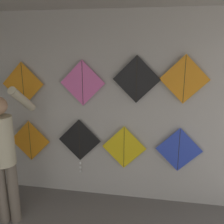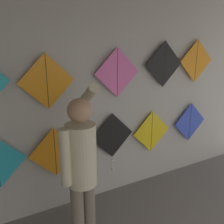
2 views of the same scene
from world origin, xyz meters
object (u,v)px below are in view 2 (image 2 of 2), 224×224
(shopkeeper, at_px, (81,165))
(kite_2, at_px, (112,138))
(kite_1, at_px, (55,152))
(kite_7, at_px, (117,73))
(kite_6, at_px, (47,82))
(kite_3, at_px, (152,132))
(kite_9, at_px, (196,61))
(kite_8, at_px, (164,64))
(kite_4, at_px, (190,122))

(shopkeeper, distance_m, kite_2, 1.09)
(kite_1, height_order, kite_7, kite_7)
(kite_7, bearing_deg, shopkeeper, -137.30)
(shopkeeper, bearing_deg, kite_7, 27.27)
(shopkeeper, distance_m, kite_6, 1.06)
(kite_3, distance_m, kite_9, 1.30)
(kite_1, relative_size, kite_6, 1.00)
(kite_8, bearing_deg, kite_4, 0.00)
(kite_6, height_order, kite_7, kite_7)
(shopkeeper, distance_m, kite_4, 2.37)
(kite_8, xyz_separation_m, kite_9, (0.64, 0.00, 0.02))
(kite_4, relative_size, kite_6, 1.00)
(kite_6, bearing_deg, kite_3, 0.00)
(kite_1, xyz_separation_m, kite_9, (2.30, 0.00, 1.03))
(kite_3, distance_m, kite_4, 0.79)
(kite_3, relative_size, kite_7, 1.00)
(kite_2, distance_m, kite_9, 1.79)
(kite_9, bearing_deg, kite_7, 180.00)
(kite_1, xyz_separation_m, kite_8, (1.67, 0.00, 1.01))
(kite_8, bearing_deg, kite_3, 180.00)
(kite_2, relative_size, kite_7, 1.31)
(kite_2, height_order, kite_4, kite_2)
(kite_2, bearing_deg, kite_8, 0.05)
(kite_4, height_order, kite_8, kite_8)
(kite_3, relative_size, kite_6, 1.00)
(shopkeeper, relative_size, kite_2, 2.12)
(shopkeeper, height_order, kite_9, kite_9)
(kite_2, bearing_deg, kite_1, 179.95)
(kite_8, bearing_deg, kite_7, 180.00)
(kite_4, bearing_deg, kite_3, 180.00)
(shopkeeper, relative_size, kite_8, 2.79)
(kite_1, relative_size, kite_7, 1.00)
(kite_1, xyz_separation_m, kite_2, (0.82, -0.00, 0.03))
(kite_7, relative_size, kite_8, 1.00)
(kite_6, height_order, kite_8, kite_8)
(kite_6, xyz_separation_m, kite_8, (1.70, 0.00, 0.11))
(kite_2, distance_m, kite_7, 0.91)
(kite_6, bearing_deg, kite_8, 0.00)
(kite_4, bearing_deg, kite_7, 180.00)
(kite_7, height_order, kite_8, kite_8)
(kite_1, distance_m, kite_4, 2.30)
(kite_4, distance_m, kite_9, 1.01)
(kite_6, bearing_deg, kite_7, 0.00)
(kite_4, bearing_deg, kite_9, 0.00)
(kite_3, height_order, kite_8, kite_8)
(kite_1, height_order, kite_8, kite_8)
(shopkeeper, height_order, kite_8, kite_8)
(kite_4, xyz_separation_m, kite_6, (-2.33, 0.00, 0.89))
(kite_7, bearing_deg, kite_1, 180.00)
(kite_2, relative_size, kite_8, 1.31)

